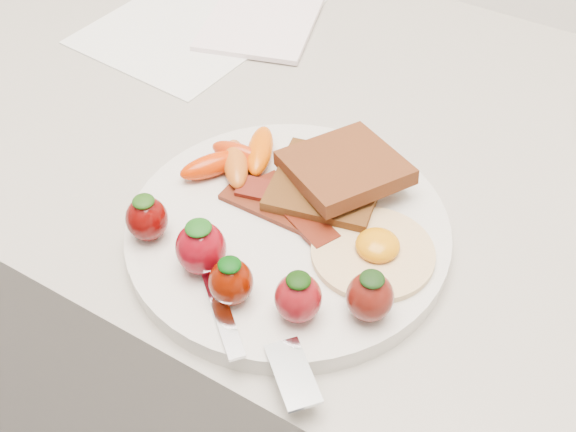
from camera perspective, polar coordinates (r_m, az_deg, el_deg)
The scene contains 11 objects.
counter at distance 1.05m, azimuth 4.62°, elevation -13.35°, with size 2.00×0.60×0.90m, color gray.
plate at distance 0.61m, azimuth -0.00°, elevation -1.27°, with size 0.27×0.27×0.02m, color silver.
toast_lower at distance 0.62m, azimuth 3.07°, elevation 2.45°, with size 0.09×0.09×0.01m, color black.
toast_upper at distance 0.62m, azimuth 4.47°, elevation 3.86°, with size 0.09×0.09×0.01m, color #391508.
fried_egg at distance 0.58m, azimuth 6.82°, elevation -2.74°, with size 0.11×0.11×0.02m.
bacon_strips at distance 0.61m, azimuth -0.11°, elevation 0.87°, with size 0.11×0.06×0.01m.
baby_carrots at distance 0.65m, azimuth -4.02°, elevation 4.58°, with size 0.07×0.11×0.02m.
strawberries at distance 0.54m, azimuth -3.43°, elevation -3.93°, with size 0.22×0.07×0.05m.
fork at distance 0.53m, azimuth -3.17°, elevation -8.62°, with size 0.17×0.11×0.00m.
paper_sheet at distance 0.90m, azimuth -7.07°, elevation 15.07°, with size 0.20×0.26×0.00m, color white.
notepad at distance 0.89m, azimuth -1.91°, elevation 15.54°, with size 0.12×0.18×0.01m, color white.
Camera 1 is at (0.22, 1.19, 1.35)m, focal length 45.00 mm.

